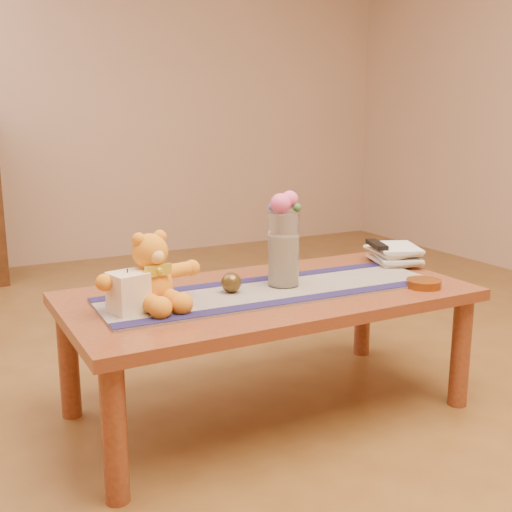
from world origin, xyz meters
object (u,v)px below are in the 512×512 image
glass_vase (284,249)px  bronze_ball (231,283)px  book_bottom (375,262)px  teddy_bear (150,271)px  amber_dish (424,284)px  tv_remote (377,245)px  pillar_candle (128,292)px

glass_vase → bronze_ball: size_ratio=3.74×
book_bottom → glass_vase: bearing=-149.3°
teddy_bear → amber_dish: teddy_bear is taller
bronze_ball → book_bottom: bronze_ball is taller
book_bottom → tv_remote: 0.08m
teddy_bear → bronze_ball: (0.29, 0.01, -0.08)m
tv_remote → bronze_ball: bearing=-151.1°
glass_vase → pillar_candle: bearing=-175.8°
bronze_ball → tv_remote: 0.72m
teddy_bear → pillar_candle: 0.10m
pillar_candle → amber_dish: size_ratio=1.01×
tv_remote → amber_dish: size_ratio=1.30×
teddy_bear → tv_remote: bearing=-2.1°
teddy_bear → tv_remote: (1.00, 0.12, -0.04)m
amber_dish → glass_vase: bearing=152.0°
teddy_bear → glass_vase: glass_vase is taller
teddy_bear → amber_dish: size_ratio=2.71×
glass_vase → amber_dish: (0.44, -0.23, -0.12)m
bronze_ball → tv_remote: bearing=9.0°
pillar_candle → book_bottom: bearing=8.8°
book_bottom → amber_dish: size_ratio=1.82×
teddy_bear → amber_dish: (0.93, -0.23, -0.11)m
teddy_bear → book_bottom: (1.00, 0.13, -0.11)m
pillar_candle → tv_remote: pillar_candle is taller
teddy_bear → bronze_ball: 0.30m
bronze_ball → amber_dish: 0.69m
pillar_candle → tv_remote: size_ratio=0.78×
bronze_ball → book_bottom: size_ratio=0.31×
book_bottom → amber_dish: amber_dish is taller
pillar_candle → bronze_ball: (0.37, 0.05, -0.03)m
glass_vase → amber_dish: glass_vase is taller
teddy_bear → bronze_ball: size_ratio=4.78×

